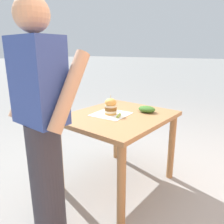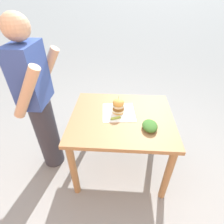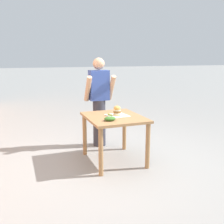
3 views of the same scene
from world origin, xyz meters
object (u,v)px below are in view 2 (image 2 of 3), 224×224
(patio_table, at_px, (121,126))
(sandwich, at_px, (118,106))
(pickle_spear, at_px, (116,118))
(diner_across_table, at_px, (39,103))
(side_salad, at_px, (150,126))

(patio_table, distance_m, sandwich, 0.22)
(patio_table, height_order, pickle_spear, pickle_spear)
(pickle_spear, relative_size, diner_across_table, 0.06)
(pickle_spear, distance_m, diner_across_table, 0.79)
(side_salad, height_order, diner_across_table, diner_across_table)
(sandwich, bearing_deg, side_salad, -127.95)
(diner_across_table, bearing_deg, sandwich, -86.37)
(sandwich, height_order, diner_across_table, diner_across_table)
(pickle_spear, bearing_deg, sandwich, -10.31)
(sandwich, relative_size, pickle_spear, 1.96)
(patio_table, bearing_deg, side_salad, -122.84)
(side_salad, relative_size, diner_across_table, 0.11)
(sandwich, bearing_deg, patio_table, -148.93)
(sandwich, height_order, side_salad, sandwich)
(patio_table, distance_m, diner_across_table, 0.87)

